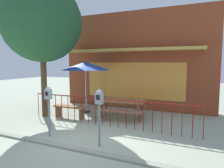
% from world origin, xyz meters
% --- Properties ---
extents(ground, '(40.00, 40.00, 0.00)m').
position_xyz_m(ground, '(0.00, 0.00, 0.00)').
color(ground, '#9CA690').
extents(pub_storefront, '(7.29, 1.27, 4.57)m').
position_xyz_m(pub_storefront, '(0.00, 4.80, 2.29)').
color(pub_storefront, '#562613').
rests_on(pub_storefront, ground).
extents(patio_fence_front, '(6.14, 0.04, 0.97)m').
position_xyz_m(patio_fence_front, '(0.00, 1.63, 0.66)').
color(patio_fence_front, maroon).
rests_on(patio_fence_front, ground).
extents(picnic_table_left, '(1.92, 1.52, 0.79)m').
position_xyz_m(picnic_table_left, '(0.15, 2.68, 0.61)').
color(picnic_table_left, brown).
rests_on(picnic_table_left, ground).
extents(patio_umbrella, '(2.12, 2.12, 2.22)m').
position_xyz_m(patio_umbrella, '(-1.67, 3.03, 2.04)').
color(patio_umbrella, black).
rests_on(patio_umbrella, ground).
extents(patio_bench, '(1.40, 0.32, 0.48)m').
position_xyz_m(patio_bench, '(-1.79, 1.99, 0.35)').
color(patio_bench, olive).
rests_on(patio_bench, ground).
extents(parking_meter_near, '(0.18, 0.17, 1.49)m').
position_xyz_m(parking_meter_near, '(-1.12, 0.06, 1.15)').
color(parking_meter_near, slate).
rests_on(parking_meter_near, ground).
extents(parking_meter_far, '(0.18, 0.17, 1.51)m').
position_xyz_m(parking_meter_far, '(0.57, 0.02, 1.16)').
color(parking_meter_far, slate).
rests_on(parking_meter_far, ground).
extents(street_tree, '(3.15, 3.15, 5.35)m').
position_xyz_m(street_tree, '(-2.90, 1.82, 3.76)').
color(street_tree, '#4C3A21').
rests_on(street_tree, ground).
extents(curb_edge, '(10.20, 0.20, 0.11)m').
position_xyz_m(curb_edge, '(0.00, -0.42, 0.00)').
color(curb_edge, gray).
rests_on(curb_edge, ground).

